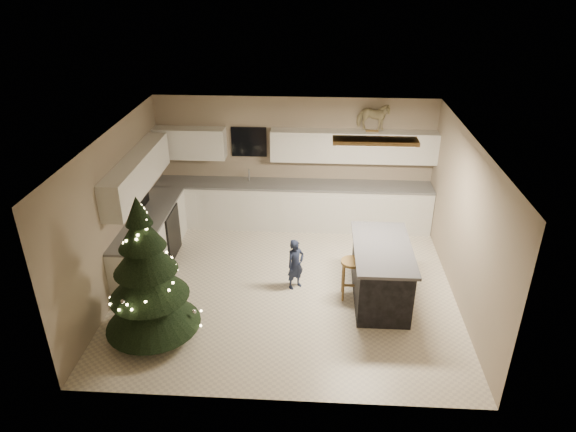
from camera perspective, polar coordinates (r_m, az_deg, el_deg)
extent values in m
plane|color=beige|center=(8.73, -0.14, -7.79)|extent=(5.50, 5.50, 0.00)
cube|color=gray|center=(10.35, 0.71, 6.10)|extent=(5.50, 0.02, 2.60)
cube|color=gray|center=(5.95, -1.66, -11.12)|extent=(5.50, 0.02, 2.60)
cube|color=gray|center=(8.67, -18.61, 0.33)|extent=(0.02, 5.00, 2.60)
cube|color=gray|center=(8.38, 18.98, -0.67)|extent=(0.02, 5.00, 2.60)
cube|color=silver|center=(7.57, -0.16, 8.64)|extent=(5.50, 5.00, 0.02)
cube|color=brown|center=(7.71, 9.68, 8.22)|extent=(1.25, 0.32, 0.06)
cube|color=white|center=(7.72, 9.66, 7.97)|extent=(1.15, 0.24, 0.02)
cube|color=silver|center=(10.41, 0.61, 1.14)|extent=(5.48, 0.60, 0.90)
cube|color=silver|center=(9.44, -14.93, -2.71)|extent=(0.60, 2.60, 0.90)
cube|color=slate|center=(10.21, 0.62, 3.49)|extent=(5.48, 0.62, 0.04)
cube|color=slate|center=(9.23, -15.21, -0.17)|extent=(0.62, 2.60, 0.04)
cube|color=silver|center=(10.35, -10.85, 7.97)|extent=(1.40, 0.35, 0.60)
cube|color=silver|center=(10.07, 7.29, 7.70)|extent=(3.20, 0.35, 0.60)
cube|color=silver|center=(9.06, -16.38, 4.61)|extent=(0.35, 2.60, 0.60)
cube|color=black|center=(10.27, -4.36, 8.22)|extent=(0.70, 0.04, 0.60)
cube|color=#99999E|center=(10.30, -4.40, 3.52)|extent=(0.55, 0.40, 0.06)
cylinder|color=#99999E|center=(10.33, -4.36, 4.56)|extent=(0.03, 0.03, 0.24)
cube|color=black|center=(9.69, -14.31, -1.85)|extent=(0.64, 0.75, 0.90)
cube|color=black|center=(9.50, -16.15, 1.39)|extent=(0.10, 0.75, 0.30)
cube|color=black|center=(8.35, 10.23, -6.38)|extent=(0.80, 1.60, 0.90)
cube|color=#3B3A40|center=(8.10, 10.50, -3.56)|extent=(0.90, 1.70, 0.05)
cylinder|color=brown|center=(8.19, 7.14, -5.09)|extent=(0.36, 0.36, 0.04)
cylinder|color=brown|center=(8.27, 6.17, -7.52)|extent=(0.04, 0.04, 0.64)
cylinder|color=brown|center=(8.28, 7.92, -7.55)|extent=(0.04, 0.04, 0.64)
cylinder|color=brown|center=(8.47, 6.11, -6.57)|extent=(0.04, 0.04, 0.64)
cylinder|color=brown|center=(8.49, 7.81, -6.60)|extent=(0.04, 0.04, 0.64)
cube|color=brown|center=(8.44, 6.96, -7.68)|extent=(0.27, 0.03, 0.03)
cylinder|color=#3F2816|center=(7.89, -14.61, -11.79)|extent=(0.12, 0.12, 0.30)
cone|color=black|center=(7.65, -14.96, -9.45)|extent=(1.35, 1.35, 0.70)
cone|color=black|center=(7.41, -15.36, -6.65)|extent=(1.11, 1.11, 0.60)
cone|color=black|center=(7.20, -15.74, -4.01)|extent=(0.87, 0.87, 0.55)
cone|color=black|center=(7.03, -16.08, -1.57)|extent=(0.64, 0.64, 0.50)
cone|color=black|center=(6.90, -16.39, 0.61)|extent=(0.36, 0.36, 0.40)
sphere|color=#FFD88C|center=(7.65, -9.55, -11.63)|extent=(0.04, 0.04, 0.04)
sphere|color=#FFD88C|center=(7.84, -9.69, -10.12)|extent=(0.04, 0.04, 0.04)
sphere|color=#FFD88C|center=(8.00, -10.53, -8.85)|extent=(0.04, 0.04, 0.04)
sphere|color=#FFD88C|center=(8.13, -11.88, -7.92)|extent=(0.04, 0.04, 0.04)
sphere|color=#FFD88C|center=(8.19, -13.54, -7.38)|extent=(0.04, 0.04, 0.04)
sphere|color=#FFD88C|center=(8.18, -15.27, -7.20)|extent=(0.04, 0.04, 0.04)
sphere|color=#FFD88C|center=(8.11, -16.88, -7.35)|extent=(0.04, 0.04, 0.04)
sphere|color=#FFD88C|center=(7.97, -18.17, -7.76)|extent=(0.04, 0.04, 0.04)
sphere|color=#FFD88C|center=(7.79, -18.98, -8.32)|extent=(0.04, 0.04, 0.04)
sphere|color=#FFD88C|center=(7.58, -19.22, -8.90)|extent=(0.04, 0.04, 0.04)
sphere|color=#FFD88C|center=(7.38, -18.84, -9.39)|extent=(0.04, 0.04, 0.04)
sphere|color=#FFD88C|center=(7.22, -17.91, -9.64)|extent=(0.04, 0.04, 0.04)
sphere|color=#FFD88C|center=(7.10, -16.59, -9.56)|extent=(0.04, 0.04, 0.04)
sphere|color=#FFD88C|center=(7.05, -15.13, -9.12)|extent=(0.04, 0.04, 0.04)
sphere|color=#FFD88C|center=(7.06, -13.81, -8.36)|extent=(0.04, 0.04, 0.04)
sphere|color=#FFD88C|center=(7.12, -12.85, -7.39)|extent=(0.04, 0.04, 0.04)
sphere|color=#FFD88C|center=(7.22, -12.38, -6.34)|extent=(0.04, 0.04, 0.04)
sphere|color=#FFD88C|center=(7.32, -12.41, -5.33)|extent=(0.04, 0.04, 0.04)
sphere|color=#FFD88C|center=(7.42, -12.89, -4.46)|extent=(0.04, 0.04, 0.04)
sphere|color=#FFD88C|center=(7.49, -13.69, -3.78)|extent=(0.04, 0.04, 0.04)
sphere|color=#FFD88C|center=(7.52, -14.69, -3.31)|extent=(0.04, 0.04, 0.04)
sphere|color=#FFD88C|center=(7.50, -15.72, -3.05)|extent=(0.04, 0.04, 0.04)
sphere|color=#FFD88C|center=(7.45, -16.65, -2.95)|extent=(0.04, 0.04, 0.04)
sphere|color=#FFD88C|center=(7.36, -17.36, -2.96)|extent=(0.04, 0.04, 0.04)
sphere|color=#FFD88C|center=(7.25, -17.79, -3.01)|extent=(0.04, 0.04, 0.04)
sphere|color=#FFD88C|center=(7.14, -17.90, -3.04)|extent=(0.04, 0.04, 0.04)
sphere|color=#FFD88C|center=(7.03, -17.70, -2.99)|extent=(0.04, 0.04, 0.04)
sphere|color=#FFD88C|center=(6.95, -17.27, -2.81)|extent=(0.04, 0.04, 0.04)
sphere|color=#FFD88C|center=(6.89, -16.72, -2.49)|extent=(0.04, 0.04, 0.04)
sphere|color=#FFD88C|center=(6.86, -16.16, -2.03)|extent=(0.04, 0.04, 0.04)
sphere|color=#FFD88C|center=(6.86, -15.71, -1.48)|extent=(0.04, 0.04, 0.04)
sphere|color=#FFD88C|center=(6.88, -15.43, -0.88)|extent=(0.04, 0.04, 0.04)
sphere|color=#FFD88C|center=(6.90, -15.36, -0.29)|extent=(0.04, 0.04, 0.04)
sphere|color=#FFD88C|center=(6.92, -15.48, 0.26)|extent=(0.04, 0.04, 0.04)
sphere|color=#FFD88C|center=(6.93, -15.72, 0.75)|extent=(0.04, 0.04, 0.04)
sphere|color=#FFD88C|center=(6.92, -16.03, 1.17)|extent=(0.04, 0.04, 0.04)
sphere|color=silver|center=(7.58, -10.47, -10.61)|extent=(0.07, 0.07, 0.07)
sphere|color=silver|center=(8.02, -16.24, -7.04)|extent=(0.07, 0.07, 0.07)
sphere|color=silver|center=(7.20, -17.24, -9.29)|extent=(0.07, 0.07, 0.07)
sphere|color=silver|center=(7.35, -12.66, -5.77)|extent=(0.07, 0.07, 0.07)
sphere|color=silver|center=(7.45, -16.93, -3.86)|extent=(0.07, 0.07, 0.07)
sphere|color=silver|center=(6.97, -16.36, -3.87)|extent=(0.07, 0.07, 0.07)
sphere|color=silver|center=(7.06, -15.19, -1.24)|extent=(0.07, 0.07, 0.07)
sphere|color=silver|center=(6.95, -16.59, 0.20)|extent=(0.07, 0.07, 0.07)
imported|color=#1C243D|center=(8.48, 0.84, -5.38)|extent=(0.38, 0.37, 0.88)
cube|color=brown|center=(9.96, 9.34, 9.24)|extent=(0.25, 0.02, 0.02)
cube|color=brown|center=(10.04, 9.31, 9.37)|extent=(0.25, 0.02, 0.02)
imported|color=beige|center=(9.92, 9.44, 10.81)|extent=(0.67, 0.40, 0.53)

